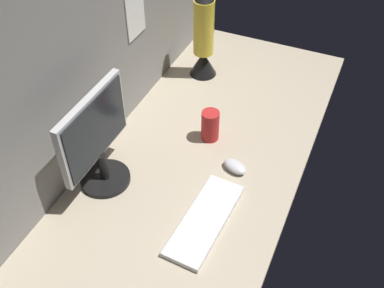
# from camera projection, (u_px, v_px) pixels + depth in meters

# --- Properties ---
(ground_plane) EXTENTS (1.80, 0.80, 0.03)m
(ground_plane) POSITION_uv_depth(u_px,v_px,m) (196.00, 156.00, 1.76)
(ground_plane) COLOR tan
(cubicle_wall_back) EXTENTS (1.80, 0.06, 0.76)m
(cubicle_wall_back) POSITION_uv_depth(u_px,v_px,m) (100.00, 46.00, 1.59)
(cubicle_wall_back) COLOR gray
(cubicle_wall_back) RESTS_ON ground_plane
(monitor) EXTENTS (0.35, 0.18, 0.37)m
(monitor) POSITION_uv_depth(u_px,v_px,m) (96.00, 140.00, 1.51)
(monitor) COLOR black
(monitor) RESTS_ON ground_plane
(keyboard) EXTENTS (0.38, 0.15, 0.02)m
(keyboard) POSITION_uv_depth(u_px,v_px,m) (205.00, 220.00, 1.50)
(keyboard) COLOR silver
(keyboard) RESTS_ON ground_plane
(mouse) EXTENTS (0.09, 0.11, 0.03)m
(mouse) POSITION_uv_depth(u_px,v_px,m) (235.00, 167.00, 1.67)
(mouse) COLOR silver
(mouse) RESTS_ON ground_plane
(mug_red_plastic) EXTENTS (0.07, 0.07, 0.13)m
(mug_red_plastic) POSITION_uv_depth(u_px,v_px,m) (210.00, 125.00, 1.77)
(mug_red_plastic) COLOR red
(mug_red_plastic) RESTS_ON ground_plane
(lava_lamp) EXTENTS (0.13, 0.13, 0.41)m
(lava_lamp) POSITION_uv_depth(u_px,v_px,m) (204.00, 41.00, 2.01)
(lava_lamp) COLOR black
(lava_lamp) RESTS_ON ground_plane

